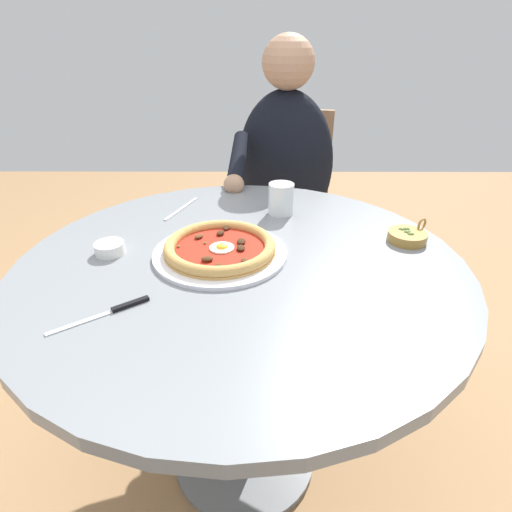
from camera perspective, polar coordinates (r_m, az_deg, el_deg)
The scene contains 10 objects.
ground_plane at distance 1.49m, azimuth -1.55°, elevation -25.89°, with size 6.00×6.00×0.02m, color #9E754C.
dining_table at distance 1.05m, azimuth -1.99°, elevation -6.10°, with size 1.06×1.06×0.72m.
pizza_on_plate at distance 1.00m, azimuth -4.96°, elevation 1.02°, with size 0.32×0.32×0.04m.
water_glass at distance 1.22m, azimuth 3.45°, elevation 7.56°, with size 0.07×0.07×0.09m.
steak_knife at distance 0.86m, azimuth -18.77°, elevation -7.00°, with size 0.17×0.12×0.01m.
ramekin_capers at distance 1.06m, azimuth -19.46°, elevation 1.06°, with size 0.07×0.07×0.03m.
olive_pan at distance 1.14m, azimuth 20.08°, elevation 2.61°, with size 0.11×0.10×0.05m.
fork_utensil at distance 1.29m, azimuth -10.17°, elevation 6.43°, with size 0.08×0.18×0.00m.
diner_person at distance 1.75m, azimuth 3.71°, elevation 6.26°, with size 0.43×0.48×1.19m.
cafe_chair_diner at distance 1.88m, azimuth 4.38°, elevation 8.09°, with size 0.45×0.45×0.90m.
Camera 1 is at (-0.04, 0.86, 1.21)m, focal length 29.13 mm.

